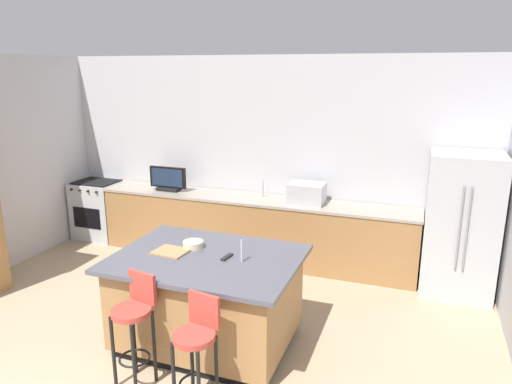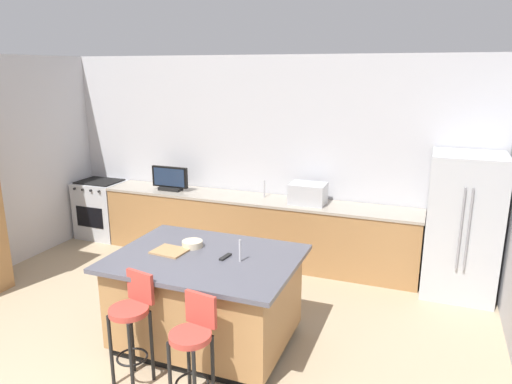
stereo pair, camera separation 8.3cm
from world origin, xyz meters
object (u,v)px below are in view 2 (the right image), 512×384
(bar_stool_left, at_px, (132,319))
(tv_remote, at_px, (225,257))
(bar_stool_right, at_px, (193,344))
(cutting_board, at_px, (170,251))
(fruit_bowl, at_px, (192,244))
(kitchen_island, at_px, (206,299))
(range_oven, at_px, (102,209))
(microwave, at_px, (308,194))
(tv_monitor, at_px, (170,180))
(refrigerator, at_px, (462,225))

(bar_stool_left, bearing_deg, tv_remote, 68.80)
(bar_stool_right, bearing_deg, cutting_board, 138.41)
(bar_stool_right, height_order, fruit_bowl, fruit_bowl)
(bar_stool_left, distance_m, fruit_bowl, 1.03)
(kitchen_island, distance_m, fruit_bowl, 0.57)
(range_oven, distance_m, cutting_board, 3.49)
(range_oven, bearing_deg, microwave, 0.02)
(kitchen_island, relative_size, bar_stool_left, 1.78)
(bar_stool_left, bearing_deg, kitchen_island, 79.23)
(kitchen_island, relative_size, fruit_bowl, 8.50)
(tv_monitor, relative_size, tv_remote, 3.44)
(bar_stool_left, relative_size, tv_remote, 5.96)
(refrigerator, bearing_deg, bar_stool_right, -124.62)
(tv_monitor, distance_m, fruit_bowl, 2.44)
(microwave, xyz_separation_m, tv_remote, (-0.25, -2.16, -0.12))
(bar_stool_left, height_order, fruit_bowl, bar_stool_left)
(bar_stool_left, distance_m, cutting_board, 0.83)
(bar_stool_right, bearing_deg, tv_monitor, 132.40)
(fruit_bowl, height_order, tv_remote, fruit_bowl)
(tv_monitor, xyz_separation_m, tv_remote, (1.87, -2.10, -0.15))
(refrigerator, height_order, bar_stool_right, refrigerator)
(microwave, distance_m, tv_monitor, 2.13)
(range_oven, height_order, fruit_bowl, fruit_bowl)
(bar_stool_right, height_order, cutting_board, bar_stool_right)
(microwave, bearing_deg, bar_stool_left, -104.47)
(fruit_bowl, relative_size, tv_remote, 1.25)
(range_oven, distance_m, bar_stool_left, 4.03)
(tv_monitor, xyz_separation_m, bar_stool_right, (2.01, -3.03, -0.51))
(bar_stool_right, relative_size, tv_remote, 5.74)
(range_oven, distance_m, tv_monitor, 1.50)
(fruit_bowl, bearing_deg, range_oven, 144.23)
(bar_stool_left, xyz_separation_m, fruit_bowl, (0.08, 0.96, 0.36))
(microwave, bearing_deg, range_oven, -179.98)
(microwave, bearing_deg, cutting_board, -110.59)
(refrigerator, relative_size, bar_stool_left, 1.73)
(kitchen_island, bearing_deg, microwave, 78.32)
(tv_monitor, bearing_deg, tv_remote, -48.28)
(bar_stool_right, relative_size, fruit_bowl, 4.60)
(microwave, relative_size, bar_stool_right, 0.49)
(range_oven, height_order, tv_monitor, tv_monitor)
(refrigerator, xyz_separation_m, range_oven, (-5.43, 0.09, -0.41))
(microwave, xyz_separation_m, cutting_board, (-0.83, -2.22, -0.12))
(refrigerator, xyz_separation_m, bar_stool_left, (-2.72, -2.89, -0.26))
(kitchen_island, bearing_deg, tv_remote, 9.18)
(cutting_board, bearing_deg, tv_remote, 5.91)
(range_oven, bearing_deg, refrigerator, -0.92)
(microwave, height_order, cutting_board, microwave)
(refrigerator, distance_m, range_oven, 5.45)
(microwave, distance_m, cutting_board, 2.37)
(refrigerator, bearing_deg, tv_remote, -136.78)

